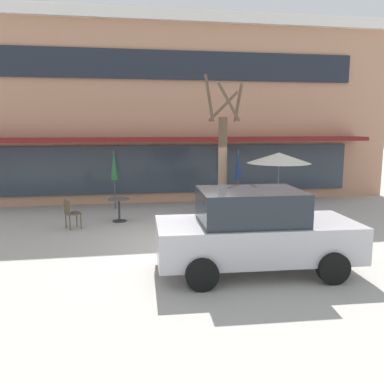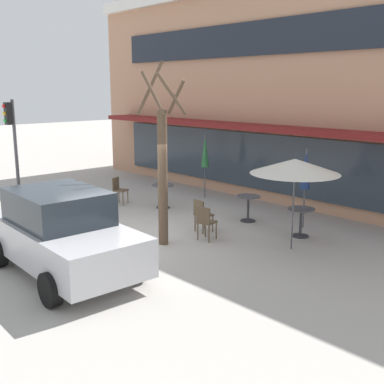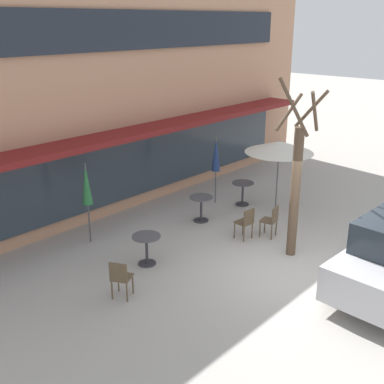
{
  "view_description": "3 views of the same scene",
  "coord_description": "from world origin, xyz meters",
  "px_view_note": "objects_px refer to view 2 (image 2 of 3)",
  "views": [
    {
      "loc": [
        -1.68,
        -10.23,
        3.07
      ],
      "look_at": [
        0.5,
        2.89,
        0.9
      ],
      "focal_mm": 38.0,
      "sensor_mm": 36.0,
      "label": 1
    },
    {
      "loc": [
        9.83,
        -6.74,
        3.82
      ],
      "look_at": [
        -0.24,
        2.58,
        0.83
      ],
      "focal_mm": 45.0,
      "sensor_mm": 36.0,
      "label": 2
    },
    {
      "loc": [
        -8.96,
        -5.07,
        5.67
      ],
      "look_at": [
        0.06,
        3.13,
        1.29
      ],
      "focal_mm": 45.0,
      "sensor_mm": 36.0,
      "label": 3
    }
  ],
  "objects_px": {
    "cafe_table_streetside": "(301,217)",
    "street_tree": "(163,167)",
    "cafe_chair_0": "(202,213)",
    "cafe_chair_1": "(119,188)",
    "parked_sedan": "(62,232)",
    "cafe_table_near_wall": "(248,204)",
    "patio_umbrella_corner_open": "(306,170)",
    "cafe_table_by_tree": "(163,192)",
    "patio_umbrella_green_folded": "(295,166)",
    "cafe_chair_2": "(205,220)",
    "traffic_light_pole": "(12,130)",
    "patio_umbrella_cream_folded": "(205,152)"
  },
  "relations": [
    {
      "from": "cafe_chair_0",
      "to": "cafe_table_streetside",
      "type": "bearing_deg",
      "value": 38.44
    },
    {
      "from": "cafe_table_near_wall",
      "to": "cafe_chair_0",
      "type": "distance_m",
      "value": 1.74
    },
    {
      "from": "cafe_chair_1",
      "to": "patio_umbrella_corner_open",
      "type": "bearing_deg",
      "value": 20.66
    },
    {
      "from": "cafe_chair_0",
      "to": "parked_sedan",
      "type": "distance_m",
      "value": 4.15
    },
    {
      "from": "parked_sedan",
      "to": "street_tree",
      "type": "xyz_separation_m",
      "value": [
        -0.04,
        2.75,
        1.06
      ]
    },
    {
      "from": "cafe_chair_2",
      "to": "traffic_light_pole",
      "type": "bearing_deg",
      "value": -172.82
    },
    {
      "from": "cafe_table_streetside",
      "to": "cafe_chair_1",
      "type": "height_order",
      "value": "cafe_chair_1"
    },
    {
      "from": "street_tree",
      "to": "parked_sedan",
      "type": "bearing_deg",
      "value": -89.24
    },
    {
      "from": "cafe_table_near_wall",
      "to": "patio_umbrella_green_folded",
      "type": "relative_size",
      "value": 0.35
    },
    {
      "from": "cafe_table_near_wall",
      "to": "patio_umbrella_corner_open",
      "type": "bearing_deg",
      "value": 24.36
    },
    {
      "from": "cafe_table_by_tree",
      "to": "traffic_light_pole",
      "type": "bearing_deg",
      "value": -155.9
    },
    {
      "from": "cafe_chair_0",
      "to": "cafe_chair_1",
      "type": "xyz_separation_m",
      "value": [
        -4.21,
        0.2,
        0.0
      ]
    },
    {
      "from": "patio_umbrella_corner_open",
      "to": "cafe_chair_0",
      "type": "bearing_deg",
      "value": -123.68
    },
    {
      "from": "cafe_table_streetside",
      "to": "street_tree",
      "type": "height_order",
      "value": "street_tree"
    },
    {
      "from": "cafe_table_streetside",
      "to": "cafe_chair_0",
      "type": "height_order",
      "value": "cafe_chair_0"
    },
    {
      "from": "cafe_table_by_tree",
      "to": "patio_umbrella_green_folded",
      "type": "relative_size",
      "value": 0.35
    },
    {
      "from": "cafe_table_near_wall",
      "to": "street_tree",
      "type": "bearing_deg",
      "value": -91.31
    },
    {
      "from": "patio_umbrella_corner_open",
      "to": "cafe_chair_0",
      "type": "relative_size",
      "value": 2.47
    },
    {
      "from": "patio_umbrella_green_folded",
      "to": "cafe_chair_0",
      "type": "xyz_separation_m",
      "value": [
        -2.47,
        -0.63,
        -1.5
      ]
    },
    {
      "from": "cafe_table_near_wall",
      "to": "cafe_table_streetside",
      "type": "relative_size",
      "value": 1.0
    },
    {
      "from": "patio_umbrella_cream_folded",
      "to": "cafe_chair_0",
      "type": "distance_m",
      "value": 4.35
    },
    {
      "from": "patio_umbrella_green_folded",
      "to": "street_tree",
      "type": "xyz_separation_m",
      "value": [
        -2.4,
        -2.01,
        -0.08
      ]
    },
    {
      "from": "patio_umbrella_corner_open",
      "to": "cafe_chair_2",
      "type": "height_order",
      "value": "patio_umbrella_corner_open"
    },
    {
      "from": "cafe_table_streetside",
      "to": "street_tree",
      "type": "relative_size",
      "value": 0.17
    },
    {
      "from": "cafe_table_by_tree",
      "to": "parked_sedan",
      "type": "bearing_deg",
      "value": -60.32
    },
    {
      "from": "patio_umbrella_green_folded",
      "to": "traffic_light_pole",
      "type": "relative_size",
      "value": 0.65
    },
    {
      "from": "cafe_chair_1",
      "to": "cafe_chair_2",
      "type": "relative_size",
      "value": 1.0
    },
    {
      "from": "patio_umbrella_cream_folded",
      "to": "street_tree",
      "type": "relative_size",
      "value": 0.49
    },
    {
      "from": "traffic_light_pole",
      "to": "cafe_table_streetside",
      "type": "bearing_deg",
      "value": 16.98
    },
    {
      "from": "cafe_chair_0",
      "to": "parked_sedan",
      "type": "height_order",
      "value": "parked_sedan"
    },
    {
      "from": "cafe_chair_1",
      "to": "parked_sedan",
      "type": "relative_size",
      "value": 0.21
    },
    {
      "from": "cafe_table_streetside",
      "to": "parked_sedan",
      "type": "relative_size",
      "value": 0.18
    },
    {
      "from": "patio_umbrella_corner_open",
      "to": "street_tree",
      "type": "height_order",
      "value": "street_tree"
    },
    {
      "from": "cafe_table_near_wall",
      "to": "street_tree",
      "type": "xyz_separation_m",
      "value": [
        -0.07,
        -3.12,
        1.43
      ]
    },
    {
      "from": "cafe_table_by_tree",
      "to": "patio_umbrella_cream_folded",
      "type": "xyz_separation_m",
      "value": [
        -0.17,
        2.06,
        1.11
      ]
    },
    {
      "from": "cafe_table_near_wall",
      "to": "cafe_chair_2",
      "type": "distance_m",
      "value": 2.21
    },
    {
      "from": "cafe_chair_1",
      "to": "parked_sedan",
      "type": "distance_m",
      "value": 6.13
    },
    {
      "from": "cafe_chair_2",
      "to": "parked_sedan",
      "type": "relative_size",
      "value": 0.21
    },
    {
      "from": "cafe_table_near_wall",
      "to": "cafe_chair_1",
      "type": "distance_m",
      "value": 4.61
    },
    {
      "from": "cafe_chair_0",
      "to": "cafe_chair_1",
      "type": "height_order",
      "value": "same"
    },
    {
      "from": "cafe_table_near_wall",
      "to": "parked_sedan",
      "type": "bearing_deg",
      "value": -90.34
    },
    {
      "from": "patio_umbrella_green_folded",
      "to": "cafe_chair_2",
      "type": "distance_m",
      "value": 2.63
    },
    {
      "from": "cafe_table_streetside",
      "to": "cafe_chair_0",
      "type": "relative_size",
      "value": 0.85
    },
    {
      "from": "patio_umbrella_corner_open",
      "to": "parked_sedan",
      "type": "distance_m",
      "value": 6.73
    },
    {
      "from": "cafe_table_streetside",
      "to": "cafe_chair_2",
      "type": "height_order",
      "value": "cafe_chair_2"
    },
    {
      "from": "patio_umbrella_cream_folded",
      "to": "patio_umbrella_corner_open",
      "type": "relative_size",
      "value": 1.0
    },
    {
      "from": "patio_umbrella_cream_folded",
      "to": "cafe_chair_0",
      "type": "xyz_separation_m",
      "value": [
        2.95,
        -3.0,
        -1.1
      ]
    },
    {
      "from": "parked_sedan",
      "to": "cafe_table_streetside",
      "type": "bearing_deg",
      "value": 71.46
    },
    {
      "from": "parked_sedan",
      "to": "patio_umbrella_corner_open",
      "type": "bearing_deg",
      "value": 77.18
    },
    {
      "from": "patio_umbrella_corner_open",
      "to": "traffic_light_pole",
      "type": "relative_size",
      "value": 0.65
    }
  ]
}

